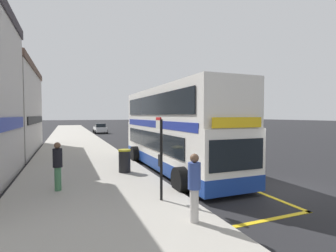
{
  "coord_description": "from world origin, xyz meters",
  "views": [
    {
      "loc": [
        -7.89,
        -7.42,
        2.96
      ],
      "look_at": [
        -2.6,
        5.62,
        2.37
      ],
      "focal_mm": 26.9,
      "sensor_mm": 36.0,
      "label": 1
    }
  ],
  "objects_px": {
    "litter_bin": "(125,161)",
    "pedestrian_further_back": "(58,164)",
    "pedestrian_waiting_near_sign": "(194,185)",
    "parked_car_silver_far": "(100,128)",
    "bus_stop_sign": "(160,152)",
    "parked_car_maroon_across": "(179,133)",
    "double_decker_bus": "(174,132)"
  },
  "relations": [
    {
      "from": "parked_car_silver_far",
      "to": "pedestrian_further_back",
      "type": "relative_size",
      "value": 2.31
    },
    {
      "from": "bus_stop_sign",
      "to": "pedestrian_further_back",
      "type": "distance_m",
      "value": 4.05
    },
    {
      "from": "pedestrian_waiting_near_sign",
      "to": "parked_car_silver_far",
      "type": "bearing_deg",
      "value": 86.75
    },
    {
      "from": "pedestrian_waiting_near_sign",
      "to": "litter_bin",
      "type": "bearing_deg",
      "value": 93.94
    },
    {
      "from": "pedestrian_waiting_near_sign",
      "to": "litter_bin",
      "type": "height_order",
      "value": "pedestrian_waiting_near_sign"
    },
    {
      "from": "double_decker_bus",
      "to": "pedestrian_waiting_near_sign",
      "type": "bearing_deg",
      "value": -109.2
    },
    {
      "from": "double_decker_bus",
      "to": "pedestrian_further_back",
      "type": "height_order",
      "value": "double_decker_bus"
    },
    {
      "from": "double_decker_bus",
      "to": "parked_car_maroon_across",
      "type": "height_order",
      "value": "double_decker_bus"
    },
    {
      "from": "bus_stop_sign",
      "to": "pedestrian_further_back",
      "type": "relative_size",
      "value": 1.51
    },
    {
      "from": "bus_stop_sign",
      "to": "pedestrian_further_back",
      "type": "bearing_deg",
      "value": 143.69
    },
    {
      "from": "litter_bin",
      "to": "pedestrian_further_back",
      "type": "bearing_deg",
      "value": -144.68
    },
    {
      "from": "parked_car_maroon_across",
      "to": "pedestrian_waiting_near_sign",
      "type": "relative_size",
      "value": 2.31
    },
    {
      "from": "bus_stop_sign",
      "to": "double_decker_bus",
      "type": "bearing_deg",
      "value": 61.53
    },
    {
      "from": "parked_car_maroon_across",
      "to": "pedestrian_waiting_near_sign",
      "type": "xyz_separation_m",
      "value": [
        -9.79,
        -22.38,
        0.34
      ]
    },
    {
      "from": "pedestrian_waiting_near_sign",
      "to": "pedestrian_further_back",
      "type": "distance_m",
      "value": 5.56
    },
    {
      "from": "bus_stop_sign",
      "to": "parked_car_maroon_across",
      "type": "xyz_separation_m",
      "value": [
        10.0,
        20.37,
        -0.96
      ]
    },
    {
      "from": "parked_car_silver_far",
      "to": "pedestrian_further_back",
      "type": "xyz_separation_m",
      "value": [
        -5.53,
        -32.57,
        0.34
      ]
    },
    {
      "from": "litter_bin",
      "to": "double_decker_bus",
      "type": "bearing_deg",
      "value": 3.68
    },
    {
      "from": "pedestrian_further_back",
      "to": "bus_stop_sign",
      "type": "bearing_deg",
      "value": -36.31
    },
    {
      "from": "litter_bin",
      "to": "parked_car_silver_far",
      "type": "bearing_deg",
      "value": 85.22
    },
    {
      "from": "pedestrian_further_back",
      "to": "litter_bin",
      "type": "relative_size",
      "value": 1.61
    },
    {
      "from": "parked_car_maroon_across",
      "to": "litter_bin",
      "type": "height_order",
      "value": "parked_car_maroon_across"
    },
    {
      "from": "double_decker_bus",
      "to": "pedestrian_waiting_near_sign",
      "type": "height_order",
      "value": "double_decker_bus"
    },
    {
      "from": "parked_car_silver_far",
      "to": "pedestrian_waiting_near_sign",
      "type": "relative_size",
      "value": 2.31
    },
    {
      "from": "parked_car_silver_far",
      "to": "pedestrian_waiting_near_sign",
      "type": "height_order",
      "value": "pedestrian_waiting_near_sign"
    },
    {
      "from": "parked_car_maroon_across",
      "to": "parked_car_silver_far",
      "type": "height_order",
      "value": "same"
    },
    {
      "from": "double_decker_bus",
      "to": "litter_bin",
      "type": "bearing_deg",
      "value": -176.32
    },
    {
      "from": "bus_stop_sign",
      "to": "parked_car_maroon_across",
      "type": "bearing_deg",
      "value": 63.86
    },
    {
      "from": "pedestrian_further_back",
      "to": "parked_car_silver_far",
      "type": "bearing_deg",
      "value": 80.37
    },
    {
      "from": "parked_car_maroon_across",
      "to": "pedestrian_further_back",
      "type": "xyz_separation_m",
      "value": [
        -13.23,
        -18.0,
        0.34
      ]
    },
    {
      "from": "pedestrian_waiting_near_sign",
      "to": "litter_bin",
      "type": "relative_size",
      "value": 1.61
    },
    {
      "from": "litter_bin",
      "to": "bus_stop_sign",
      "type": "bearing_deg",
      "value": -86.91
    }
  ]
}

